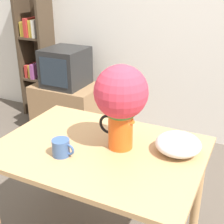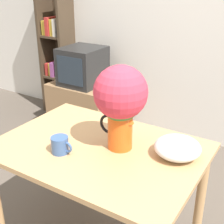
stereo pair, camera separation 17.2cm
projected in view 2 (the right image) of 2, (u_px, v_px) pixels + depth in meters
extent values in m
cube|color=silver|center=(207.00, 21.00, 3.05)|extent=(8.00, 0.05, 2.60)
cube|color=tan|center=(99.00, 149.00, 1.84)|extent=(1.20, 0.85, 0.03)
cylinder|color=tan|center=(70.00, 153.00, 2.54)|extent=(0.06, 0.06, 0.75)
cylinder|color=tan|center=(200.00, 199.00, 2.02)|extent=(0.06, 0.06, 0.75)
cylinder|color=#E05619|center=(120.00, 129.00, 1.78)|extent=(0.14, 0.14, 0.24)
cone|color=#E05619|center=(130.00, 118.00, 1.72)|extent=(0.05, 0.05, 0.06)
torus|color=black|center=(109.00, 124.00, 1.81)|extent=(0.12, 0.02, 0.12)
sphere|color=#3D7033|center=(120.00, 101.00, 1.71)|extent=(0.23, 0.23, 0.23)
sphere|color=#CC3347|center=(121.00, 92.00, 1.69)|extent=(0.30, 0.30, 0.30)
cylinder|color=#385689|center=(60.00, 145.00, 1.76)|extent=(0.10, 0.10, 0.10)
torus|color=#385689|center=(67.00, 147.00, 1.73)|extent=(0.07, 0.01, 0.07)
ellipsoid|color=silver|center=(177.00, 147.00, 1.72)|extent=(0.26, 0.26, 0.11)
cube|color=#8E6B47|center=(84.00, 107.00, 3.66)|extent=(0.74, 0.52, 0.57)
cube|color=black|center=(83.00, 66.00, 3.46)|extent=(0.43, 0.46, 0.41)
cube|color=#232D38|center=(70.00, 71.00, 3.28)|extent=(0.33, 0.01, 0.30)
cube|color=#423323|center=(47.00, 46.00, 4.05)|extent=(0.04, 0.30, 1.74)
cube|color=#423323|center=(67.00, 49.00, 3.89)|extent=(0.04, 0.30, 1.74)
cube|color=#423323|center=(64.00, 45.00, 4.08)|extent=(0.38, 0.01, 1.74)
cube|color=#423323|center=(59.00, 76.00, 4.12)|extent=(0.30, 0.28, 0.03)
cube|color=#B72D28|center=(52.00, 68.00, 4.13)|extent=(0.04, 0.22, 0.16)
cube|color=gold|center=(55.00, 68.00, 4.11)|extent=(0.04, 0.21, 0.17)
cube|color=#934784|center=(58.00, 68.00, 4.08)|extent=(0.04, 0.26, 0.19)
cube|color=#423323|center=(56.00, 36.00, 3.91)|extent=(0.30, 0.28, 0.03)
cube|color=gold|center=(49.00, 27.00, 3.92)|extent=(0.06, 0.22, 0.17)
cube|color=#B72D28|center=(53.00, 26.00, 3.87)|extent=(0.05, 0.25, 0.22)
cube|color=gold|center=(57.00, 27.00, 3.85)|extent=(0.05, 0.22, 0.20)
cube|color=silver|center=(60.00, 27.00, 3.82)|extent=(0.05, 0.24, 0.21)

